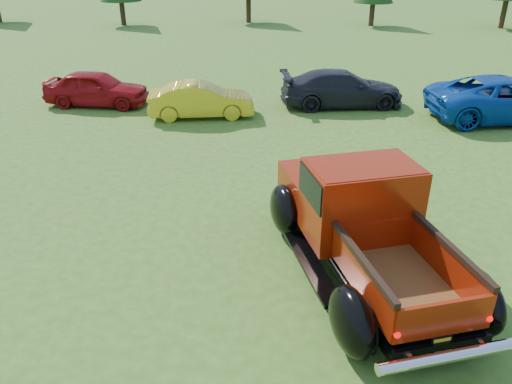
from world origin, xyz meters
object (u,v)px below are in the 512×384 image
at_px(pickup_truck, 358,218).
at_px(show_car_grey, 342,88).
at_px(show_car_red, 96,88).
at_px(show_car_blue, 507,99).
at_px(show_car_yellow, 201,100).

bearing_deg(pickup_truck, show_car_grey, 69.46).
bearing_deg(show_car_red, show_car_blue, -89.68).
height_order(show_car_red, show_car_grey, show_car_grey).
relative_size(show_car_red, show_car_grey, 0.84).
relative_size(pickup_truck, show_car_yellow, 1.60).
bearing_deg(show_car_blue, pickup_truck, 137.85).
height_order(pickup_truck, show_car_yellow, pickup_truck).
xyz_separation_m(pickup_truck, show_car_red, (-8.42, 9.56, -0.31)).
bearing_deg(show_car_grey, pickup_truck, 168.20).
bearing_deg(show_car_yellow, show_car_grey, -80.69).
bearing_deg(pickup_truck, show_car_yellow, 99.69).
relative_size(show_car_red, show_car_blue, 0.72).
bearing_deg(show_car_red, show_car_yellow, -102.04).
height_order(show_car_yellow, show_car_grey, show_car_grey).
bearing_deg(show_car_red, pickup_truck, -135.72).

